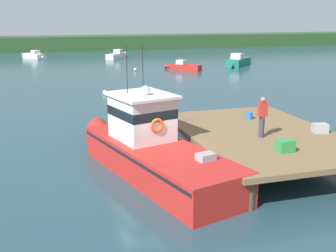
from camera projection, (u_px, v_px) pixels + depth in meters
ground_plane at (149, 171)px, 16.25m from camera, size 200.00×200.00×0.00m
dock at (260, 135)px, 17.32m from camera, size 6.00×9.00×1.20m
main_fishing_boat at (150, 147)px, 15.91m from camera, size 4.58×9.93×4.80m
crate_single_far at (320, 128)px, 17.20m from camera, size 0.69×0.57×0.37m
crate_stack_near_edge at (285, 146)px, 14.76m from camera, size 0.61×0.45×0.43m
bait_bucket at (249, 115)px, 19.45m from camera, size 0.32×0.32×0.34m
deckhand_by_the_boat at (262, 116)px, 16.36m from camera, size 0.36×0.22×1.63m
moored_boat_far_right at (183, 67)px, 46.45m from camera, size 3.64×3.68×1.10m
moored_boat_near_channel at (238, 61)px, 50.27m from camera, size 5.06×5.08×1.52m
moored_boat_far_left at (35, 56)px, 58.59m from camera, size 3.37×4.39×1.19m
moored_boat_off_the_point at (117, 55)px, 59.12m from camera, size 3.76×4.41×1.23m
mooring_buoy_channel_marker at (105, 92)px, 32.08m from camera, size 0.34×0.34×0.34m
mooring_buoy_spare_mooring at (135, 69)px, 45.52m from camera, size 0.35×0.35×0.35m
far_shoreline at (62, 43)px, 73.26m from camera, size 120.00×8.00×2.40m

